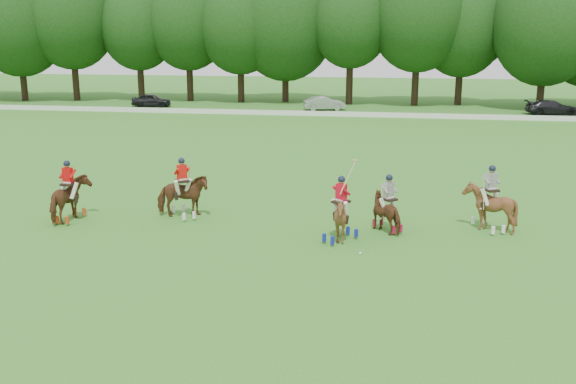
% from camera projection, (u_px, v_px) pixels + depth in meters
% --- Properties ---
extents(ground, '(180.00, 180.00, 0.00)m').
position_uv_depth(ground, '(236.00, 264.00, 20.55)').
color(ground, '#2B7220').
rests_on(ground, ground).
extents(tree_line, '(117.98, 14.32, 14.75)m').
position_uv_depth(tree_line, '(354.00, 23.00, 64.49)').
color(tree_line, black).
rests_on(tree_line, ground).
extents(boundary_rail, '(120.00, 0.10, 0.44)m').
position_uv_depth(boundary_rail, '(341.00, 114.00, 56.85)').
color(boundary_rail, white).
rests_on(boundary_rail, ground).
extents(car_left, '(4.04, 2.09, 1.31)m').
position_uv_depth(car_left, '(151.00, 100.00, 64.20)').
color(car_left, black).
rests_on(car_left, ground).
extents(car_mid, '(4.17, 2.42, 1.30)m').
position_uv_depth(car_mid, '(324.00, 103.00, 61.37)').
color(car_mid, '#A7A8AC').
rests_on(car_mid, ground).
extents(car_right, '(4.68, 2.22, 1.32)m').
position_uv_depth(car_right, '(552.00, 107.00, 58.02)').
color(car_right, black).
rests_on(car_right, ground).
extents(polo_red_a, '(1.29, 2.10, 2.43)m').
position_uv_depth(polo_red_a, '(70.00, 199.00, 25.07)').
color(polo_red_a, '#532816').
rests_on(polo_red_a, ground).
extents(polo_red_b, '(2.27, 2.23, 2.43)m').
position_uv_depth(polo_red_b, '(183.00, 196.00, 25.57)').
color(polo_red_b, '#532816').
rests_on(polo_red_b, ground).
extents(polo_red_c, '(2.01, 2.04, 2.92)m').
position_uv_depth(polo_red_c, '(341.00, 218.00, 22.61)').
color(polo_red_c, '#532816').
rests_on(polo_red_c, ground).
extents(polo_stripe_a, '(1.74, 1.77, 2.17)m').
position_uv_depth(polo_stripe_a, '(388.00, 211.00, 23.79)').
color(polo_stripe_a, '#532816').
rests_on(polo_stripe_a, ground).
extents(polo_stripe_b, '(2.03, 2.11, 2.49)m').
position_uv_depth(polo_stripe_b, '(489.00, 207.00, 23.86)').
color(polo_stripe_b, '#532816').
rests_on(polo_stripe_b, ground).
extents(polo_ball, '(0.09, 0.09, 0.09)m').
position_uv_depth(polo_ball, '(360.00, 253.00, 21.44)').
color(polo_ball, white).
rests_on(polo_ball, ground).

